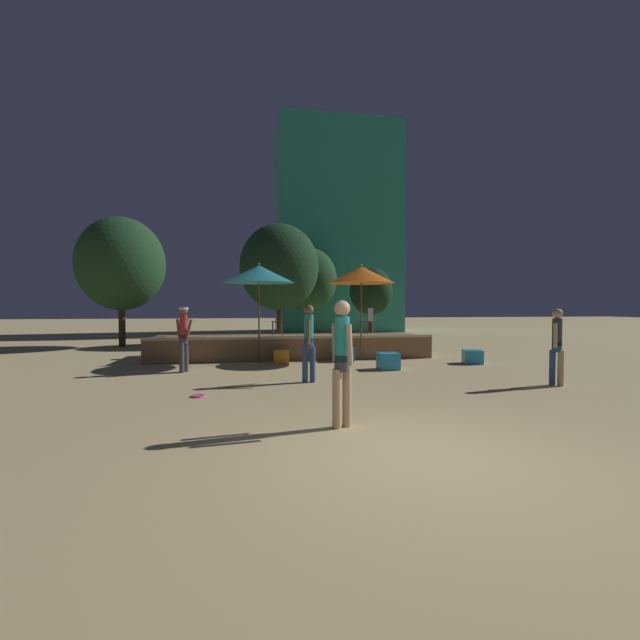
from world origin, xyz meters
name	(u,v)px	position (x,y,z in m)	size (l,w,h in m)	color
ground_plane	(426,458)	(0.00, 0.00, 0.00)	(120.00, 120.00, 0.00)	tan
wooden_deck	(291,346)	(-0.51, 10.23, 0.36)	(9.33, 2.59, 0.80)	olive
patio_umbrella_0	(259,274)	(-1.65, 8.64, 2.74)	(2.19, 2.19, 3.09)	brown
patio_umbrella_1	(361,275)	(1.65, 8.83, 2.77)	(2.16, 2.16, 3.13)	brown
cube_seat_0	(388,361)	(1.86, 6.75, 0.23)	(0.58, 0.58, 0.46)	#2D9EDB
cube_seat_1	(472,357)	(4.81, 7.47, 0.21)	(0.67, 0.67, 0.41)	#2D9EDB
cube_seat_2	(344,354)	(1.05, 8.68, 0.22)	(0.65, 0.65, 0.43)	#2D9EDB
cube_seat_3	(281,357)	(-0.98, 8.46, 0.21)	(0.50, 0.50, 0.43)	orange
person_0	(557,344)	(4.72, 3.76, 0.92)	(0.43, 0.37, 1.70)	tan
person_1	(342,357)	(-0.68, 1.38, 1.02)	(0.30, 0.47, 1.84)	tan
person_2	(309,340)	(-0.62, 5.12, 0.99)	(0.30, 0.56, 1.79)	#2D4C7F
person_3	(184,335)	(-3.68, 7.17, 0.99)	(0.49, 0.35, 1.74)	#3F3F47
bistro_chair_0	(280,319)	(-0.93, 9.71, 1.34)	(0.40, 0.40, 0.90)	#47474C
bistro_chair_1	(368,318)	(2.14, 9.71, 1.34)	(0.48, 0.48, 0.90)	#47474C
bistro_chair_2	(185,318)	(-4.13, 10.76, 1.34)	(0.42, 0.42, 0.90)	#2D3338
frisbee_disc	(198,396)	(-2.97, 3.91, 0.02)	(0.26, 0.26, 0.03)	#E54C99
background_tree_0	(121,264)	(-7.37, 15.17, 3.60)	(3.67, 3.67, 5.62)	#3D2B1C
background_tree_1	(279,267)	(-0.46, 15.87, 3.62)	(3.76, 3.76, 5.69)	#3D2B1C
background_tree_2	(371,292)	(4.54, 17.40, 2.54)	(2.29, 2.29, 3.82)	#3D2B1C
background_tree_3	(308,280)	(1.71, 21.31, 3.40)	(3.53, 3.53, 5.35)	#3D2B1C
distant_building	(337,230)	(4.38, 25.48, 7.20)	(8.50, 4.92, 14.41)	teal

